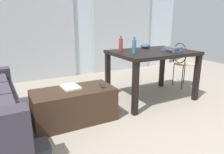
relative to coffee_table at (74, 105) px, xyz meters
name	(u,v)px	position (x,y,z in m)	size (l,w,h in m)	color
ground_plane	(131,102)	(0.97, 0.17, -0.21)	(8.16, 8.16, 0.00)	gray
wall_back	(82,17)	(0.97, 2.27, 1.11)	(5.42, 0.10, 2.65)	silver
curtains	(84,27)	(0.97, 2.18, 0.88)	(3.71, 0.03, 2.19)	#B2B7BC
coffee_table	(74,105)	(0.00, 0.00, 0.00)	(1.01, 0.50, 0.43)	#382619
craft_table	(152,57)	(1.37, 0.19, 0.47)	(1.27, 0.91, 0.79)	black
wire_chair	(182,60)	(2.25, 0.38, 0.32)	(0.38, 0.39, 0.85)	tan
bottle_near	(121,45)	(0.92, 0.42, 0.68)	(0.06, 0.06, 0.23)	#99332D
bottle_far	(134,46)	(0.99, 0.14, 0.68)	(0.06, 0.06, 0.24)	teal
bowl	(145,46)	(1.47, 0.51, 0.61)	(0.17, 0.17, 0.08)	#2D4C7A
book_stack	(172,49)	(1.64, 0.04, 0.61)	(0.24, 0.30, 0.06)	#33519E
tv_remote_primary	(102,86)	(0.37, -0.06, 0.22)	(0.04, 0.16, 0.02)	#232326
magazine	(71,87)	(-0.01, 0.08, 0.22)	(0.20, 0.27, 0.02)	silver
shoebox	(30,153)	(-0.61, -0.56, -0.14)	(0.36, 0.24, 0.14)	#38383D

